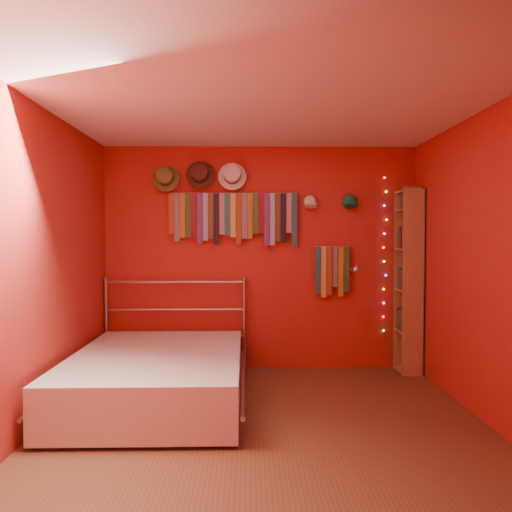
{
  "coord_description": "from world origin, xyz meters",
  "views": [
    {
      "loc": [
        -0.13,
        -3.87,
        1.47
      ],
      "look_at": [
        -0.06,
        0.9,
        1.3
      ],
      "focal_mm": 35.0,
      "sensor_mm": 36.0,
      "label": 1
    }
  ],
  "objects_px": {
    "reading_lamp": "(355,269)",
    "bookshelf": "(413,280)",
    "bed": "(158,375)",
    "tie_rack": "(234,215)"
  },
  "relations": [
    {
      "from": "tie_rack",
      "to": "bookshelf",
      "type": "distance_m",
      "value": 2.08
    },
    {
      "from": "bookshelf",
      "to": "bed",
      "type": "height_order",
      "value": "bookshelf"
    },
    {
      "from": "reading_lamp",
      "to": "bed",
      "type": "bearing_deg",
      "value": -154.45
    },
    {
      "from": "tie_rack",
      "to": "reading_lamp",
      "type": "xyz_separation_m",
      "value": [
        1.32,
        -0.18,
        -0.59
      ]
    },
    {
      "from": "tie_rack",
      "to": "bed",
      "type": "height_order",
      "value": "tie_rack"
    },
    {
      "from": "bed",
      "to": "bookshelf",
      "type": "bearing_deg",
      "value": 19.77
    },
    {
      "from": "tie_rack",
      "to": "bookshelf",
      "type": "bearing_deg",
      "value": -4.53
    },
    {
      "from": "reading_lamp",
      "to": "bed",
      "type": "xyz_separation_m",
      "value": [
        -1.97,
        -0.94,
        -0.89
      ]
    },
    {
      "from": "bookshelf",
      "to": "bed",
      "type": "relative_size",
      "value": 0.93
    },
    {
      "from": "reading_lamp",
      "to": "bookshelf",
      "type": "bearing_deg",
      "value": 1.86
    }
  ]
}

